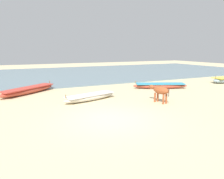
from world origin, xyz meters
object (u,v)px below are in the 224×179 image
Objects in this scene: fishing_boat_4 at (160,86)px; cow_adult_rust at (160,91)px; fishing_boat_2 at (90,97)px; fishing_boat_1 at (28,90)px.

cow_adult_rust is at bearing 75.53° from fishing_boat_4.
fishing_boat_4 is (6.59, 1.44, 0.02)m from fishing_boat_2.
fishing_boat_1 is 2.79× the size of cow_adult_rust.
cow_adult_rust is (-3.01, -3.79, 0.50)m from fishing_boat_4.
cow_adult_rust is (3.57, -2.35, 0.52)m from fishing_boat_2.
fishing_boat_2 is 0.86× the size of fishing_boat_4.
fishing_boat_1 reaches higher than fishing_boat_4.
fishing_boat_4 reaches higher than fishing_boat_2.
fishing_boat_1 reaches higher than fishing_boat_2.
fishing_boat_4 is 2.81× the size of cow_adult_rust.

